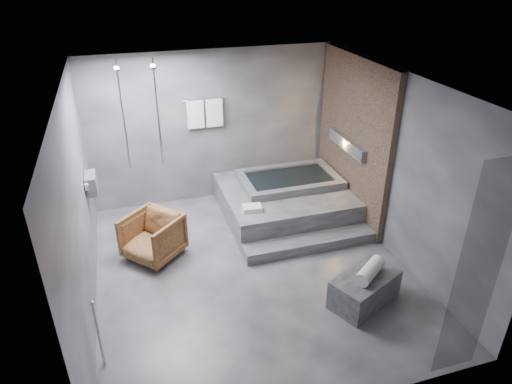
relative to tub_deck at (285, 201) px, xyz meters
name	(u,v)px	position (x,y,z in m)	size (l,w,h in m)	color
room	(274,154)	(-0.65, -1.21, 1.48)	(5.00, 5.04, 2.82)	#313134
tub_deck	(285,201)	(0.00, 0.00, 0.00)	(2.20, 2.00, 0.50)	#363639
tub_step	(310,243)	(0.00, -1.18, -0.16)	(2.20, 0.36, 0.18)	#363639
concrete_bench	(364,289)	(0.20, -2.58, -0.04)	(0.95, 0.52, 0.43)	#2E2E30
driftwood_chair	(153,237)	(-2.42, -0.67, 0.11)	(0.76, 0.78, 0.71)	#452511
rolled_towel	(370,271)	(0.23, -2.60, 0.28)	(0.19, 0.19, 0.54)	white
deck_towel	(252,208)	(-0.79, -0.57, 0.29)	(0.30, 0.22, 0.08)	silver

